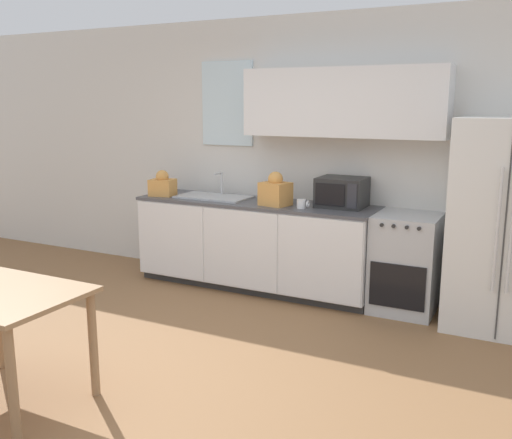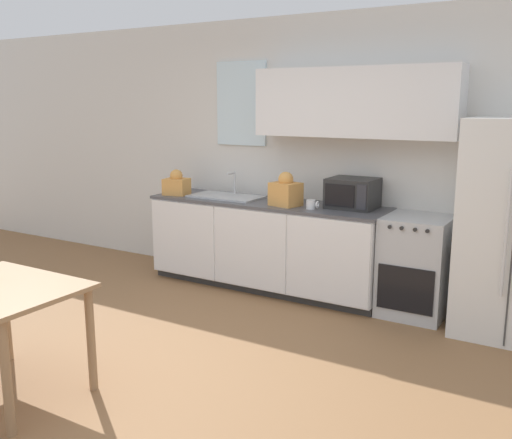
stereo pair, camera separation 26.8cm
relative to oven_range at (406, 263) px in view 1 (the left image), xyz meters
name	(u,v)px [view 1 (the left image)]	position (x,y,z in m)	size (l,w,h in m)	color
ground_plane	(164,380)	(-1.15, -2.10, -0.44)	(12.00, 12.00, 0.00)	olive
wall_back	(308,146)	(-1.08, 0.29, 1.00)	(12.00, 0.38, 2.70)	silver
kitchen_counter	(255,244)	(-1.51, -0.03, 0.01)	(2.46, 0.66, 0.89)	#333333
oven_range	(406,263)	(0.00, 0.00, 0.00)	(0.56, 0.60, 0.89)	#B7BABC
refrigerator	(507,226)	(0.81, -0.05, 0.43)	(0.88, 0.73, 1.75)	silver
kitchen_sink	(214,196)	(-1.99, -0.02, 0.47)	(0.75, 0.41, 0.25)	#B7BABC
microwave	(342,192)	(-0.64, 0.07, 0.59)	(0.44, 0.38, 0.28)	#282828
coffee_mug	(302,204)	(-0.94, -0.17, 0.49)	(0.12, 0.09, 0.08)	white
grocery_bag_0	(275,191)	(-1.24, -0.14, 0.59)	(0.31, 0.28, 0.33)	#DB994C
grocery_bag_1	(163,185)	(-2.54, -0.15, 0.56)	(0.28, 0.25, 0.27)	#DB994C
dining_table	(1,310)	(-1.87, -2.77, 0.17)	(0.99, 0.74, 0.73)	#997551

